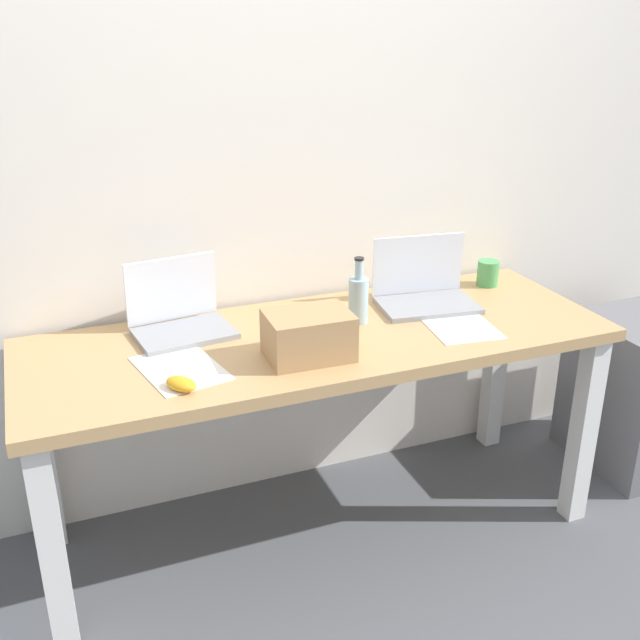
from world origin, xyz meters
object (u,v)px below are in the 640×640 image
(laptop_right, at_px, (424,291))
(cardboard_box, at_px, (309,335))
(coffee_mug, at_px, (488,273))
(laptop_left, at_px, (180,317))
(desk, at_px, (320,363))
(beer_bottle, at_px, (358,298))
(filing_cabinet, at_px, (637,392))
(computer_mouse, at_px, (181,384))

(laptop_right, relative_size, cardboard_box, 1.44)
(coffee_mug, bearing_deg, laptop_left, -179.30)
(desk, xyz_separation_m, laptop_left, (-0.41, 0.18, 0.15))
(beer_bottle, bearing_deg, filing_cabinet, -4.48)
(computer_mouse, xyz_separation_m, cardboard_box, (0.40, 0.07, 0.05))
(cardboard_box, distance_m, coffee_mug, 0.92)
(laptop_right, height_order, computer_mouse, laptop_right)
(laptop_left, distance_m, laptop_right, 0.85)
(laptop_left, xyz_separation_m, computer_mouse, (-0.08, -0.39, -0.03))
(beer_bottle, xyz_separation_m, computer_mouse, (-0.65, -0.26, -0.07))
(computer_mouse, height_order, coffee_mug, coffee_mug)
(desk, xyz_separation_m, coffee_mug, (0.76, 0.20, 0.15))
(beer_bottle, relative_size, coffee_mug, 2.36)
(coffee_mug, distance_m, filing_cabinet, 0.81)
(laptop_left, xyz_separation_m, coffee_mug, (1.17, 0.01, -0.00))
(coffee_mug, bearing_deg, desk, -165.31)
(beer_bottle, xyz_separation_m, filing_cabinet, (1.19, -0.09, -0.54))
(laptop_right, bearing_deg, coffee_mug, 14.95)
(desk, height_order, laptop_left, laptop_left)
(desk, bearing_deg, beer_bottle, 18.30)
(computer_mouse, relative_size, coffee_mug, 1.05)
(desk, bearing_deg, filing_cabinet, -1.77)
(desk, distance_m, laptop_right, 0.48)
(coffee_mug, bearing_deg, laptop_right, -165.05)
(beer_bottle, bearing_deg, computer_mouse, -158.16)
(laptop_left, height_order, computer_mouse, laptop_left)
(beer_bottle, distance_m, coffee_mug, 0.62)
(cardboard_box, bearing_deg, laptop_left, 134.36)
(coffee_mug, bearing_deg, filing_cabinet, -22.03)
(laptop_right, distance_m, beer_bottle, 0.29)
(laptop_left, xyz_separation_m, filing_cabinet, (1.76, -0.23, -0.51))
(laptop_left, bearing_deg, cardboard_box, -45.64)
(laptop_right, xyz_separation_m, filing_cabinet, (0.91, -0.16, -0.51))
(laptop_right, bearing_deg, filing_cabinet, -9.66)
(laptop_right, relative_size, beer_bottle, 1.61)
(laptop_left, bearing_deg, beer_bottle, -13.12)
(desk, distance_m, cardboard_box, 0.24)
(beer_bottle, bearing_deg, desk, -161.70)
(beer_bottle, xyz_separation_m, cardboard_box, (-0.25, -0.19, -0.01))
(desk, height_order, coffee_mug, coffee_mug)
(desk, relative_size, laptop_right, 5.24)
(coffee_mug, bearing_deg, computer_mouse, -161.96)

